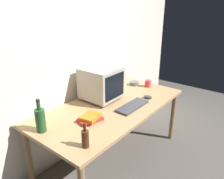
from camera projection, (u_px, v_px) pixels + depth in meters
The scene contains 11 objects.
ground_plane at pixel (112, 158), 2.60m from camera, with size 6.00×6.00×0.00m, color #56514C.
back_wall at pixel (78, 49), 2.42m from camera, with size 4.00×0.08×2.50m, color silver.
desk at pixel (112, 111), 2.37m from camera, with size 1.77×0.85×0.70m.
crt_monitor at pixel (101, 83), 2.42m from camera, with size 0.38×0.39×0.37m.
keyboard at pixel (132, 106), 2.29m from camera, with size 0.42×0.15×0.02m, color #3F3F47.
computer_mouse at pixel (148, 97), 2.50m from camera, with size 0.06×0.10×0.04m, color #3F3F47.
bottle_tall at pixel (40, 119), 1.82m from camera, with size 0.08×0.08×0.30m.
bottle_short at pixel (85, 138), 1.63m from camera, with size 0.06×0.06×0.20m.
book_stack at pixel (90, 118), 2.01m from camera, with size 0.25×0.18×0.06m.
mug at pixel (148, 83), 2.85m from camera, with size 0.12×0.08×0.09m.
cd_spindle at pixel (134, 83), 2.92m from camera, with size 0.12×0.12×0.04m, color #595B66.
Camera 1 is at (-1.66, -1.32, 1.71)m, focal length 34.83 mm.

